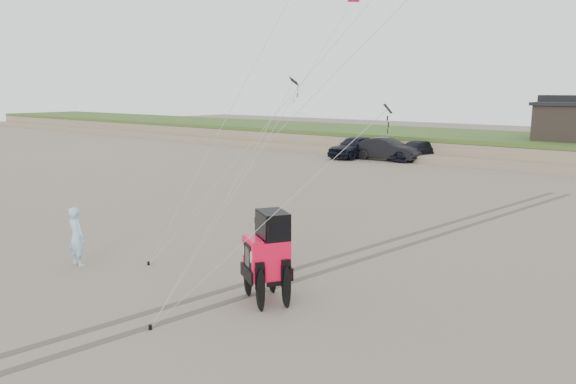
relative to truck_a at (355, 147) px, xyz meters
The scene contains 10 objects.
ground 32.28m from the truck_a, 66.04° to the right, with size 160.00×160.00×0.00m, color #6B6054.
dune_ridge 15.36m from the truck_a, 31.43° to the left, with size 160.00×14.25×1.73m.
truck_a is the anchor object (origin of this frame).
truck_b 2.78m from the truck_a, ahead, with size 1.85×5.30×1.75m, color black.
truck_c 4.79m from the truck_a, 19.86° to the left, with size 2.07×5.08×1.47m, color black.
jeep 32.07m from the truck_a, 61.70° to the right, with size 2.23×5.18×1.93m, color #F20C34, non-canonical shape.
man 30.92m from the truck_a, 73.94° to the right, with size 0.69×0.45×1.89m, color #8BC0D7.
stake_main 30.11m from the truck_a, 70.07° to the right, with size 0.08×0.08×0.12m, color black.
stake_aux 34.40m from the truck_a, 65.47° to the right, with size 0.08×0.08×0.12m, color black.
tire_tracks 26.28m from the truck_a, 54.90° to the right, with size 5.22×29.74×0.01m.
Camera 1 is at (11.38, -9.27, 5.50)m, focal length 35.00 mm.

